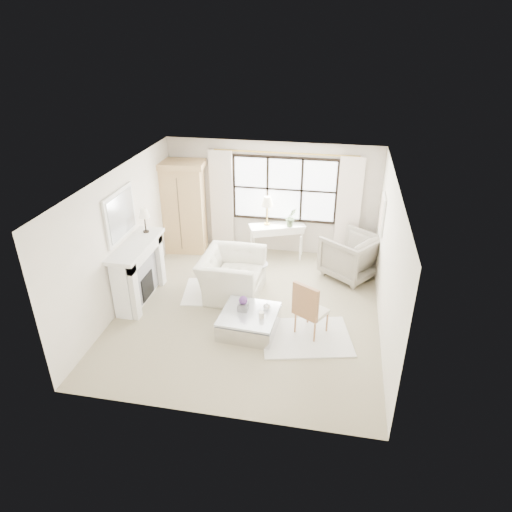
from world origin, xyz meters
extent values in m
plane|color=tan|center=(0.00, 0.00, 0.00)|extent=(5.50, 5.50, 0.00)
plane|color=white|center=(0.00, 0.00, 2.70)|extent=(5.50, 5.50, 0.00)
plane|color=beige|center=(0.00, 2.75, 1.35)|extent=(5.00, 0.00, 5.00)
plane|color=white|center=(0.00, -2.75, 1.35)|extent=(5.00, 0.00, 5.00)
plane|color=silver|center=(-2.50, 0.00, 1.35)|extent=(0.00, 5.50, 5.50)
plane|color=white|center=(2.50, 0.00, 1.35)|extent=(0.00, 5.50, 5.50)
cube|color=white|center=(0.30, 2.73, 1.60)|extent=(2.40, 0.02, 1.50)
cylinder|color=#B08C3D|center=(0.30, 2.67, 2.47)|extent=(3.30, 0.04, 0.04)
cube|color=beige|center=(-1.20, 2.65, 1.24)|extent=(0.55, 0.10, 2.47)
cube|color=white|center=(1.80, 2.65, 1.24)|extent=(0.55, 0.10, 2.47)
cube|color=white|center=(-2.29, 0.00, 0.59)|extent=(0.34, 1.50, 1.18)
cube|color=#B2B3BA|center=(-2.12, 0.00, 0.53)|extent=(0.03, 1.22, 0.97)
cube|color=black|center=(-2.11, 0.00, 0.32)|extent=(0.06, 0.52, 0.50)
cube|color=white|center=(-2.25, 0.00, 1.22)|extent=(0.58, 1.66, 0.08)
cube|color=silver|center=(-2.47, 0.00, 1.84)|extent=(0.05, 1.15, 0.95)
cube|color=#B5BAC1|center=(-2.44, 0.00, 1.84)|extent=(0.02, 1.00, 0.80)
cube|color=white|center=(2.47, 1.70, 1.55)|extent=(0.04, 0.62, 0.82)
cube|color=beige|center=(2.45, 1.70, 1.55)|extent=(0.01, 0.52, 0.72)
cylinder|color=black|center=(-2.25, 0.55, 1.27)|extent=(0.12, 0.12, 0.03)
cylinder|color=black|center=(-2.25, 0.55, 1.44)|extent=(0.03, 0.03, 0.30)
cone|color=beige|center=(-2.25, 0.55, 1.68)|extent=(0.22, 0.22, 0.18)
cube|color=tan|center=(-2.08, 2.37, 1.05)|extent=(1.06, 0.71, 2.10)
cube|color=tan|center=(-2.08, 2.37, 2.17)|extent=(1.19, 0.83, 0.14)
cube|color=white|center=(0.18, 2.46, 0.68)|extent=(1.30, 0.84, 0.14)
cube|color=white|center=(0.18, 2.46, 0.77)|extent=(1.37, 0.90, 0.06)
cylinder|color=#AD8B3C|center=(-0.06, 2.46, 0.82)|extent=(0.14, 0.14, 0.03)
cylinder|color=#AD8B3C|center=(-0.06, 2.46, 1.06)|extent=(0.02, 0.02, 0.46)
cone|color=#F2E7C6|center=(-0.06, 2.46, 1.38)|extent=(0.28, 0.28, 0.22)
imported|color=#58724C|center=(0.51, 2.44, 1.03)|extent=(0.32, 0.29, 0.46)
cylinder|color=white|center=(0.00, 1.02, 0.01)|extent=(0.26, 0.26, 0.03)
cylinder|color=white|center=(0.00, 1.02, 0.25)|extent=(0.06, 0.06, 0.44)
cylinder|color=silver|center=(0.00, 1.02, 0.49)|extent=(0.40, 0.40, 0.03)
cube|color=white|center=(-0.71, 0.53, 0.01)|extent=(1.69, 1.31, 0.03)
cube|color=silver|center=(1.19, -0.68, 0.01)|extent=(1.80, 1.50, 0.03)
imported|color=beige|center=(-0.47, 0.55, 0.44)|extent=(1.24, 1.40, 0.88)
imported|color=gray|center=(1.92, 1.79, 0.49)|extent=(1.49, 1.48, 0.98)
cube|color=beige|center=(1.26, -0.51, 0.46)|extent=(0.65, 0.64, 0.07)
cube|color=#B07749|center=(1.14, -0.71, 0.78)|extent=(0.44, 0.28, 0.60)
cube|color=silver|center=(0.14, -0.64, 0.16)|extent=(1.07, 1.07, 0.32)
cube|color=silver|center=(0.14, -0.64, 0.36)|extent=(1.07, 1.07, 0.04)
cube|color=slate|center=(0.01, -0.57, 0.45)|extent=(0.19, 0.19, 0.13)
sphere|color=#5A3078|center=(0.01, -0.57, 0.59)|extent=(0.16, 0.16, 0.16)
cylinder|color=white|center=(0.38, -0.75, 0.44)|extent=(0.10, 0.10, 0.12)
imported|color=silver|center=(0.43, -0.46, 0.45)|extent=(0.15, 0.15, 0.14)
camera|label=1|loc=(1.54, -7.37, 5.09)|focal=32.00mm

